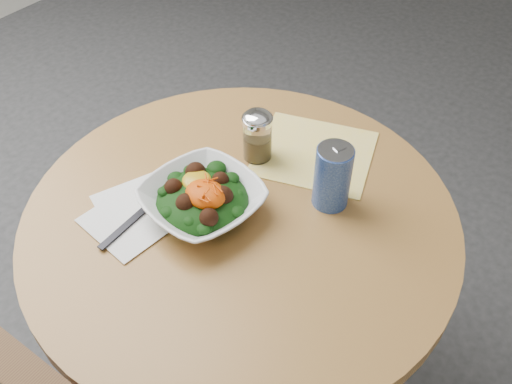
% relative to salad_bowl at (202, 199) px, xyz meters
% --- Properties ---
extents(ground, '(6.00, 6.00, 0.00)m').
position_rel_salad_bowl_xyz_m(ground, '(0.07, 0.04, -0.78)').
color(ground, '#2C2C2E').
rests_on(ground, ground).
extents(table, '(0.90, 0.90, 0.75)m').
position_rel_salad_bowl_xyz_m(table, '(0.07, 0.04, -0.23)').
color(table, black).
rests_on(table, ground).
extents(cloth_napkin, '(0.32, 0.31, 0.00)m').
position_rel_salad_bowl_xyz_m(cloth_napkin, '(0.08, 0.29, -0.03)').
color(cloth_napkin, yellow).
rests_on(cloth_napkin, table).
extents(paper_napkins, '(0.21, 0.23, 0.00)m').
position_rel_salad_bowl_xyz_m(paper_napkins, '(-0.10, -0.09, -0.03)').
color(paper_napkins, white).
rests_on(paper_napkins, table).
extents(salad_bowl, '(0.27, 0.27, 0.09)m').
position_rel_salad_bowl_xyz_m(salad_bowl, '(0.00, 0.00, 0.00)').
color(salad_bowl, white).
rests_on(salad_bowl, table).
extents(fork, '(0.03, 0.22, 0.00)m').
position_rel_salad_bowl_xyz_m(fork, '(-0.09, -0.09, -0.03)').
color(fork, black).
rests_on(fork, table).
extents(spice_shaker, '(0.07, 0.07, 0.12)m').
position_rel_salad_bowl_xyz_m(spice_shaker, '(-0.01, 0.20, 0.03)').
color(spice_shaker, silver).
rests_on(spice_shaker, table).
extents(beverage_can, '(0.08, 0.08, 0.15)m').
position_rel_salad_bowl_xyz_m(beverage_can, '(0.19, 0.18, 0.04)').
color(beverage_can, navy).
rests_on(beverage_can, table).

